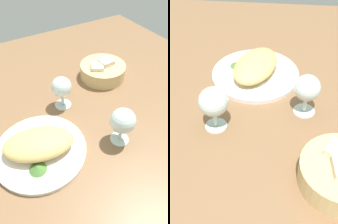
% 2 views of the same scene
% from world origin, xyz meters
% --- Properties ---
extents(ground_plane, '(1.40, 1.40, 0.02)m').
position_xyz_m(ground_plane, '(0.00, 0.00, -0.01)').
color(ground_plane, '#876241').
extents(plate, '(0.27, 0.27, 0.01)m').
position_xyz_m(plate, '(-0.16, -0.04, 0.01)').
color(plate, white).
rests_on(plate, ground_plane).
extents(omelette, '(0.22, 0.17, 0.05)m').
position_xyz_m(omelette, '(-0.16, -0.04, 0.04)').
color(omelette, '#E4BE6E').
rests_on(omelette, plate).
extents(lettuce_garnish, '(0.05, 0.05, 0.02)m').
position_xyz_m(lettuce_garnish, '(-0.19, -0.10, 0.02)').
color(lettuce_garnish, '#4B7E36').
rests_on(lettuce_garnish, plate).
extents(bread_basket, '(0.18, 0.18, 0.08)m').
position_xyz_m(bread_basket, '(0.21, 0.18, 0.03)').
color(bread_basket, '#D9BA7C').
rests_on(bread_basket, ground_plane).
extents(wine_glass_near, '(0.07, 0.07, 0.12)m').
position_xyz_m(wine_glass_near, '(0.07, -0.12, 0.08)').
color(wine_glass_near, silver).
rests_on(wine_glass_near, ground_plane).
extents(wine_glass_far, '(0.07, 0.07, 0.12)m').
position_xyz_m(wine_glass_far, '(-0.01, 0.11, 0.08)').
color(wine_glass_far, silver).
rests_on(wine_glass_far, ground_plane).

